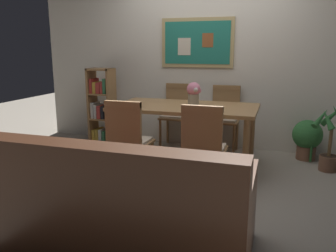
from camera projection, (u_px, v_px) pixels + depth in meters
name	position (u px, v px, depth m)	size (l,w,h in m)	color
ground_plane	(181.00, 177.00, 3.86)	(12.00, 12.00, 0.00)	gray
wall_back_with_painting	(209.00, 56.00, 4.90)	(5.20, 0.14, 2.60)	silver
dining_table	(185.00, 113.00, 4.12)	(1.69, 0.92, 0.75)	#9E7042
dining_chair_near_right	(204.00, 143.00, 3.25)	(0.40, 0.41, 0.91)	#9E7042
dining_chair_far_left	(177.00, 110.00, 5.02)	(0.40, 0.41, 0.91)	#9E7042
dining_chair_near_left	(128.00, 136.00, 3.51)	(0.40, 0.41, 0.91)	#9E7042
dining_chair_far_right	(225.00, 113.00, 4.77)	(0.40, 0.41, 0.91)	#9E7042
leather_couch	(119.00, 208.00, 2.42)	(1.80, 0.84, 0.84)	#472819
bookshelf	(101.00, 107.00, 5.18)	(0.36, 0.28, 1.13)	#9E7042
potted_ivy	(307.00, 138.00, 4.42)	(0.38, 0.38, 0.57)	brown
potted_palm	(331.00, 139.00, 3.99)	(0.40, 0.40, 0.82)	brown
flower_vase	(194.00, 92.00, 4.09)	(0.17, 0.18, 0.27)	tan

